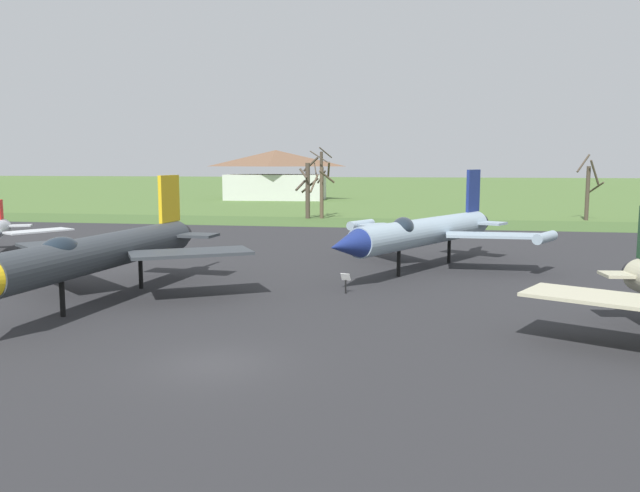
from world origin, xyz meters
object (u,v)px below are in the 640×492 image
object	(u,v)px
jet_fighter_front_right	(423,231)
visitor_building	(276,175)
info_placard_front_right	(346,281)
jet_fighter_rear_center	(100,252)

from	to	relation	value
jet_fighter_front_right	visitor_building	size ratio (longest dim) A/B	0.87
info_placard_front_right	jet_fighter_rear_center	world-z (taller)	jet_fighter_rear_center
jet_fighter_front_right	info_placard_front_right	xyz separation A→B (m)	(-3.69, -8.00, -1.83)
info_placard_front_right	visitor_building	size ratio (longest dim) A/B	0.06
visitor_building	info_placard_front_right	bearing A→B (deg)	-73.47
jet_fighter_front_right	jet_fighter_rear_center	distance (m)	19.31
jet_fighter_rear_center	visitor_building	xyz separation A→B (m)	(-13.97, 89.20, 2.03)
jet_fighter_front_right	info_placard_front_right	size ratio (longest dim) A/B	15.22
jet_fighter_rear_center	visitor_building	distance (m)	90.31
jet_fighter_front_right	visitor_building	world-z (taller)	visitor_building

